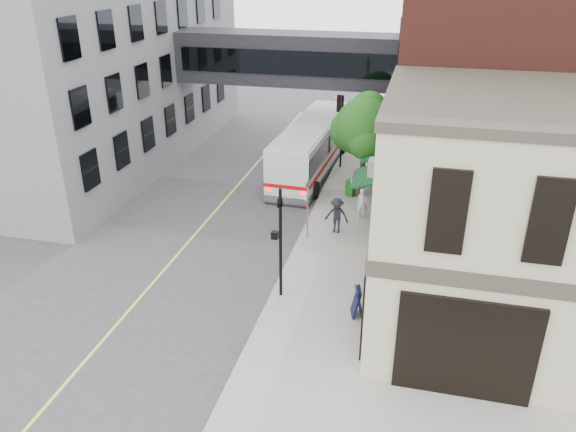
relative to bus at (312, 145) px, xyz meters
The scene contains 17 objects.
ground 16.35m from the bus, 85.53° to the right, with size 120.00×120.00×0.00m, color #38383A.
sidewalk_main 4.27m from the bus, 34.07° to the right, with size 4.00×60.00×0.15m, color gray.
corner_building 17.69m from the bus, 54.22° to the right, with size 10.19×8.12×8.45m.
brick_building 12.48m from the bus, ahead, with size 13.76×18.00×14.00m.
opposite_building 16.60m from the bus, behind, with size 14.00×24.00×14.00m, color slate.
skyway_bridge 5.40m from the bus, 134.07° to the left, with size 14.00×3.18×3.00m.
traffic_signal_near 14.36m from the bus, 83.44° to the right, with size 0.44×0.22×4.60m.
traffic_signal_far 2.37m from the bus, 27.38° to the left, with size 0.53×0.28×4.50m.
street_sign_pole 9.36m from the bus, 79.79° to the right, with size 0.08×0.75×3.00m.
street_tree 5.08m from the bus, 40.83° to the right, with size 3.80×3.20×5.60m.
lane_marking 7.44m from the bus, 121.02° to the right, with size 0.12×40.00×0.01m, color #D8CC4C.
bus is the anchor object (origin of this frame).
pedestrian_a 7.43m from the bus, 58.49° to the right, with size 0.55×0.36×1.51m, color white.
pedestrian_b 5.06m from the bus, 49.89° to the right, with size 0.77×0.60×1.58m, color #C07C82.
pedestrian_c 8.80m from the bus, 70.76° to the right, with size 1.14×0.66×1.76m, color black.
newspaper_box 4.81m from the bus, 51.22° to the right, with size 0.46×0.41×0.92m, color #166317.
sandwich_board 15.64m from the bus, 72.29° to the right, with size 0.41×0.64×1.15m, color black.
Camera 1 is at (5.10, -16.03, 12.31)m, focal length 35.00 mm.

